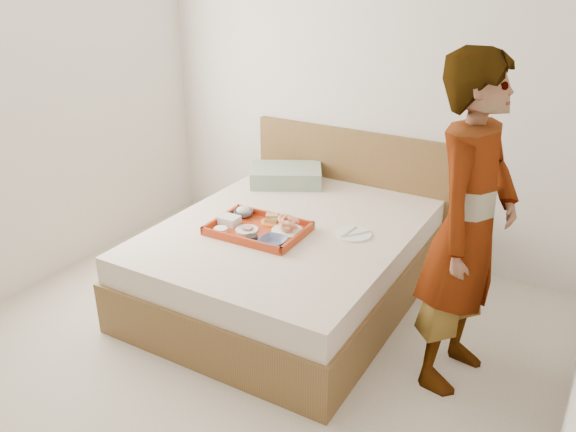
# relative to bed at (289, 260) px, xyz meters

# --- Properties ---
(ground) EXTENTS (3.50, 4.00, 0.01)m
(ground) POSITION_rel_bed_xyz_m (0.08, -1.00, -0.27)
(ground) COLOR beige
(ground) RESTS_ON ground
(wall_back) EXTENTS (3.50, 0.01, 2.60)m
(wall_back) POSITION_rel_bed_xyz_m (0.08, 1.00, 1.04)
(wall_back) COLOR silver
(wall_back) RESTS_ON ground
(bed) EXTENTS (1.65, 2.00, 0.53)m
(bed) POSITION_rel_bed_xyz_m (0.00, 0.00, 0.00)
(bed) COLOR brown
(bed) RESTS_ON ground
(headboard) EXTENTS (1.65, 0.06, 0.95)m
(headboard) POSITION_rel_bed_xyz_m (0.00, 0.97, 0.21)
(headboard) COLOR brown
(headboard) RESTS_ON ground
(pillow) EXTENTS (0.66, 0.59, 0.13)m
(pillow) POSITION_rel_bed_xyz_m (-0.42, 0.68, 0.33)
(pillow) COLOR #9EAC9B
(pillow) RESTS_ON bed
(tray) EXTENTS (0.61, 0.45, 0.05)m
(tray) POSITION_rel_bed_xyz_m (-0.12, -0.19, 0.29)
(tray) COLOR #AD3C0F
(tray) RESTS_ON bed
(prawn_plate) EXTENTS (0.21, 0.21, 0.01)m
(prawn_plate) POSITION_rel_bed_xyz_m (0.06, -0.12, 0.29)
(prawn_plate) COLOR white
(prawn_plate) RESTS_ON tray
(navy_bowl_big) EXTENTS (0.17, 0.17, 0.04)m
(navy_bowl_big) POSITION_rel_bed_xyz_m (0.07, -0.32, 0.30)
(navy_bowl_big) COLOR #161F46
(navy_bowl_big) RESTS_ON tray
(sauce_dish) EXTENTS (0.09, 0.09, 0.03)m
(sauce_dish) POSITION_rel_bed_xyz_m (-0.07, -0.35, 0.30)
(sauce_dish) COLOR black
(sauce_dish) RESTS_ON tray
(meat_plate) EXTENTS (0.15, 0.15, 0.01)m
(meat_plate) POSITION_rel_bed_xyz_m (-0.18, -0.23, 0.29)
(meat_plate) COLOR white
(meat_plate) RESTS_ON tray
(bread_plate) EXTENTS (0.15, 0.15, 0.01)m
(bread_plate) POSITION_rel_bed_xyz_m (-0.10, -0.05, 0.29)
(bread_plate) COLOR orange
(bread_plate) RESTS_ON tray
(salad_bowl) EXTENTS (0.14, 0.14, 0.04)m
(salad_bowl) POSITION_rel_bed_xyz_m (-0.33, -0.05, 0.30)
(salad_bowl) COLOR #161F46
(salad_bowl) RESTS_ON tray
(plastic_tub) EXTENTS (0.13, 0.11, 0.05)m
(plastic_tub) POSITION_rel_bed_xyz_m (-0.34, -0.21, 0.31)
(plastic_tub) COLOR silver
(plastic_tub) RESTS_ON tray
(cheese_round) EXTENTS (0.09, 0.09, 0.03)m
(cheese_round) POSITION_rel_bed_xyz_m (-0.31, -0.34, 0.30)
(cheese_round) COLOR white
(cheese_round) RESTS_ON tray
(dinner_plate) EXTENTS (0.31, 0.31, 0.01)m
(dinner_plate) POSITION_rel_bed_xyz_m (0.43, 0.09, 0.27)
(dinner_plate) COLOR white
(dinner_plate) RESTS_ON bed
(person) EXTENTS (0.52, 0.71, 1.81)m
(person) POSITION_rel_bed_xyz_m (1.21, -0.26, 0.64)
(person) COLOR silver
(person) RESTS_ON ground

